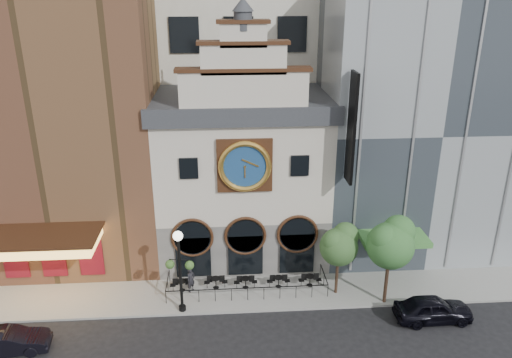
{
  "coord_description": "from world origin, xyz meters",
  "views": [
    {
      "loc": [
        -1.41,
        -26.37,
        19.44
      ],
      "look_at": [
        0.88,
        6.0,
        6.78
      ],
      "focal_mm": 35.0,
      "sensor_mm": 36.0,
      "label": 1
    }
  ],
  "objects_px": {
    "car_left": "(9,341)",
    "tree_right": "(391,242)",
    "bistro_2": "(246,282)",
    "lamppost": "(180,263)",
    "car_right": "(433,309)",
    "bistro_1": "(216,282)",
    "tree_left": "(339,244)",
    "bistro_0": "(182,285)",
    "bistro_3": "(279,281)",
    "bistro_4": "(310,280)",
    "pedestrian": "(191,280)"
  },
  "relations": [
    {
      "from": "bistro_3",
      "to": "pedestrian",
      "type": "height_order",
      "value": "pedestrian"
    },
    {
      "from": "bistro_4",
      "to": "bistro_1",
      "type": "bearing_deg",
      "value": 178.43
    },
    {
      "from": "car_left",
      "to": "tree_right",
      "type": "xyz_separation_m",
      "value": [
        22.61,
        3.07,
        3.81
      ]
    },
    {
      "from": "car_left",
      "to": "lamppost",
      "type": "distance_m",
      "value": 10.36
    },
    {
      "from": "bistro_0",
      "to": "tree_left",
      "type": "bearing_deg",
      "value": -5.01
    },
    {
      "from": "pedestrian",
      "to": "bistro_3",
      "type": "bearing_deg",
      "value": -44.38
    },
    {
      "from": "car_right",
      "to": "tree_left",
      "type": "bearing_deg",
      "value": 58.21
    },
    {
      "from": "car_left",
      "to": "bistro_0",
      "type": "bearing_deg",
      "value": -67.15
    },
    {
      "from": "car_right",
      "to": "car_left",
      "type": "bearing_deg",
      "value": 91.76
    },
    {
      "from": "tree_left",
      "to": "tree_right",
      "type": "distance_m",
      "value": 3.27
    },
    {
      "from": "bistro_1",
      "to": "bistro_3",
      "type": "bearing_deg",
      "value": -2.35
    },
    {
      "from": "bistro_2",
      "to": "car_right",
      "type": "xyz_separation_m",
      "value": [
        11.38,
        -4.12,
        0.2
      ]
    },
    {
      "from": "car_right",
      "to": "bistro_1",
      "type": "bearing_deg",
      "value": 71.52
    },
    {
      "from": "bistro_2",
      "to": "tree_left",
      "type": "bearing_deg",
      "value": -8.76
    },
    {
      "from": "bistro_2",
      "to": "bistro_3",
      "type": "xyz_separation_m",
      "value": [
        2.25,
        -0.03,
        0.0
      ]
    },
    {
      "from": "bistro_0",
      "to": "bistro_4",
      "type": "bearing_deg",
      "value": -0.07
    },
    {
      "from": "bistro_1",
      "to": "car_right",
      "type": "bearing_deg",
      "value": -17.66
    },
    {
      "from": "bistro_1",
      "to": "tree_right",
      "type": "distance_m",
      "value": 11.92
    },
    {
      "from": "bistro_3",
      "to": "pedestrian",
      "type": "distance_m",
      "value": 5.93
    },
    {
      "from": "bistro_3",
      "to": "tree_left",
      "type": "relative_size",
      "value": 0.32
    },
    {
      "from": "bistro_1",
      "to": "tree_right",
      "type": "height_order",
      "value": "tree_right"
    },
    {
      "from": "bistro_0",
      "to": "lamppost",
      "type": "bearing_deg",
      "value": -85.57
    },
    {
      "from": "car_left",
      "to": "bistro_2",
      "type": "bearing_deg",
      "value": -75.36
    },
    {
      "from": "tree_right",
      "to": "bistro_3",
      "type": "bearing_deg",
      "value": 162.4
    },
    {
      "from": "bistro_2",
      "to": "bistro_4",
      "type": "xyz_separation_m",
      "value": [
        4.42,
        -0.04,
        0.0
      ]
    },
    {
      "from": "bistro_2",
      "to": "tree_left",
      "type": "relative_size",
      "value": 0.32
    },
    {
      "from": "bistro_3",
      "to": "car_left",
      "type": "bearing_deg",
      "value": -161.79
    },
    {
      "from": "car_left",
      "to": "tree_left",
      "type": "distance_m",
      "value": 20.38
    },
    {
      "from": "car_right",
      "to": "pedestrian",
      "type": "height_order",
      "value": "pedestrian"
    },
    {
      "from": "pedestrian",
      "to": "lamppost",
      "type": "bearing_deg",
      "value": -147.52
    },
    {
      "from": "bistro_0",
      "to": "bistro_4",
      "type": "height_order",
      "value": "same"
    },
    {
      "from": "pedestrian",
      "to": "car_right",
      "type": "bearing_deg",
      "value": -60.03
    },
    {
      "from": "bistro_3",
      "to": "car_right",
      "type": "xyz_separation_m",
      "value": [
        9.13,
        -4.09,
        0.2
      ]
    },
    {
      "from": "bistro_0",
      "to": "bistro_2",
      "type": "height_order",
      "value": "same"
    },
    {
      "from": "bistro_0",
      "to": "tree_left",
      "type": "distance_m",
      "value": 10.89
    },
    {
      "from": "bistro_0",
      "to": "bistro_1",
      "type": "relative_size",
      "value": 1.0
    },
    {
      "from": "tree_right",
      "to": "bistro_1",
      "type": "bearing_deg",
      "value": 168.12
    },
    {
      "from": "car_right",
      "to": "tree_right",
      "type": "relative_size",
      "value": 0.8
    },
    {
      "from": "bistro_2",
      "to": "bistro_0",
      "type": "bearing_deg",
      "value": -179.66
    },
    {
      "from": "bistro_1",
      "to": "car_left",
      "type": "distance_m",
      "value": 12.79
    },
    {
      "from": "bistro_4",
      "to": "tree_left",
      "type": "relative_size",
      "value": 0.32
    },
    {
      "from": "bistro_3",
      "to": "tree_left",
      "type": "distance_m",
      "value": 5.06
    },
    {
      "from": "bistro_4",
      "to": "car_right",
      "type": "relative_size",
      "value": 0.33
    },
    {
      "from": "tree_left",
      "to": "bistro_4",
      "type": "bearing_deg",
      "value": 151.38
    },
    {
      "from": "tree_right",
      "to": "tree_left",
      "type": "bearing_deg",
      "value": 157.09
    },
    {
      "from": "bistro_2",
      "to": "bistro_4",
      "type": "bearing_deg",
      "value": -0.46
    },
    {
      "from": "bistro_4",
      "to": "tree_right",
      "type": "relative_size",
      "value": 0.26
    },
    {
      "from": "bistro_2",
      "to": "lamppost",
      "type": "bearing_deg",
      "value": -151.81
    },
    {
      "from": "bistro_1",
      "to": "bistro_4",
      "type": "xyz_separation_m",
      "value": [
        6.43,
        -0.18,
        0.0
      ]
    },
    {
      "from": "car_right",
      "to": "tree_left",
      "type": "distance_m",
      "value": 6.89
    }
  ]
}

